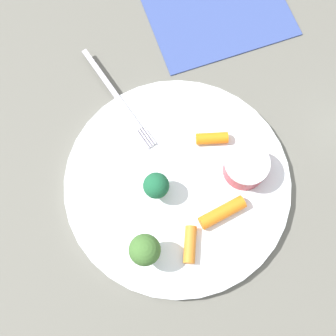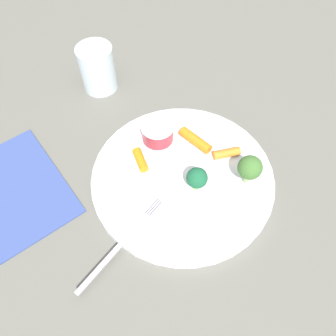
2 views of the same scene
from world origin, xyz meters
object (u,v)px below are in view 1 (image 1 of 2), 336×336
Objects in this scene: broccoli_floret_1 at (145,250)px; carrot_stick_0 at (222,212)px; plate at (177,183)px; broccoli_floret_0 at (156,186)px; sauce_cup at (246,167)px; carrot_stick_1 at (193,244)px; carrot_stick_2 at (212,138)px; napkin at (218,10)px; fork at (118,99)px.

broccoli_floret_1 is 0.91× the size of carrot_stick_0.
broccoli_floret_0 is at bearing -165.10° from plate.
sauce_cup is 0.11m from broccoli_floret_0.
plate is 6.47× the size of carrot_stick_1.
carrot_stick_2 is (-0.03, 0.05, -0.01)m from sauce_cup.
broccoli_floret_1 reaches higher than broccoli_floret_0.
sauce_cup is 1.29× the size of broccoli_floret_0.
napkin is at bearing 62.37° from broccoli_floret_0.
sauce_cup is at bearing -94.70° from napkin.
sauce_cup is 0.11m from carrot_stick_1.
fork is 0.80× the size of napkin.
broccoli_floret_0 is 0.97× the size of carrot_stick_1.
broccoli_floret_0 is at bearing -77.93° from fork.
napkin is at bearing 75.42° from carrot_stick_2.
carrot_stick_2 reaches higher than fork.
broccoli_floret_1 reaches higher than carrot_stick_0.
plate is 0.13m from fork.
carrot_stick_1 and carrot_stick_2 have the same top height.
sauce_cup is 0.18m from fork.
carrot_stick_0 is 0.30× the size of napkin.
broccoli_floret_1 is 0.16m from carrot_stick_2.
carrot_stick_0 is at bearing -59.86° from fork.
carrot_stick_0 reaches higher than plate.
carrot_stick_2 is 0.26× the size of fork.
fork is at bearing -143.30° from napkin.
sauce_cup is at bearing 44.53° from carrot_stick_1.
plate reaches higher than napkin.
sauce_cup reaches higher than plate.
napkin is (0.06, 0.28, -0.02)m from carrot_stick_0.
sauce_cup is 0.15m from broccoli_floret_1.
carrot_stick_2 is at bearing 50.35° from broccoli_floret_1.
carrot_stick_1 is (0.05, 0.00, -0.03)m from broccoli_floret_1.
fork is (-0.14, 0.12, -0.01)m from sauce_cup.
broccoli_floret_1 is 0.20m from fork.
broccoli_floret_1 reaches higher than sauce_cup.
broccoli_floret_1 is 0.34× the size of fork.
sauce_cup is 0.35× the size of fork.
carrot_stick_1 reaches higher than fork.
sauce_cup is 1.36× the size of carrot_stick_2.
carrot_stick_1 is at bearing 0.80° from broccoli_floret_1.
napkin is (0.10, 0.31, -0.02)m from carrot_stick_1.
broccoli_floret_0 is 0.79× the size of broccoli_floret_1.
broccoli_floret_0 reaches higher than plate.
broccoli_floret_0 is 0.13m from fork.
carrot_stick_0 is 0.37× the size of fork.
sauce_cup is at bearing -0.64° from plate.
sauce_cup is at bearing 51.23° from carrot_stick_0.
fork is at bearing 90.83° from broccoli_floret_1.
fork reaches higher than napkin.
fork is at bearing 114.03° from plate.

